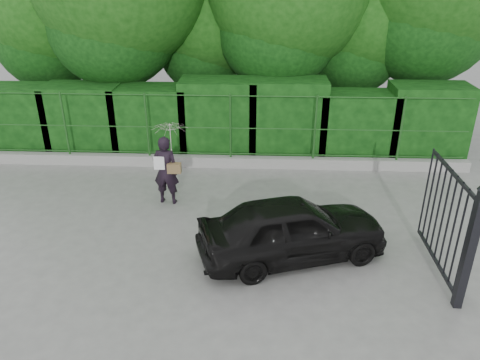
{
  "coord_description": "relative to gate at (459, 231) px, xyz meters",
  "views": [
    {
      "loc": [
        1.23,
        -7.62,
        5.33
      ],
      "look_at": [
        0.81,
        1.3,
        1.1
      ],
      "focal_mm": 35.0,
      "sensor_mm": 36.0,
      "label": 1
    }
  ],
  "objects": [
    {
      "name": "car",
      "position": [
        -2.72,
        0.89,
        -0.57
      ],
      "size": [
        3.93,
        2.52,
        1.24
      ],
      "primitive_type": "imported",
      "rotation": [
        0.0,
        0.0,
        1.88
      ],
      "color": "black",
      "rests_on": "ground"
    },
    {
      "name": "kerb",
      "position": [
        -4.6,
        5.22,
        -1.04
      ],
      "size": [
        14.0,
        0.25,
        0.3
      ],
      "primitive_type": "cube",
      "color": "#9E9E99",
      "rests_on": "ground"
    },
    {
      "name": "fence",
      "position": [
        -4.38,
        5.22,
        0.01
      ],
      "size": [
        14.13,
        0.06,
        1.8
      ],
      "color": "#1F501B",
      "rests_on": "kerb"
    },
    {
      "name": "ground",
      "position": [
        -4.6,
        0.72,
        -1.19
      ],
      "size": [
        80.0,
        80.0,
        0.0
      ],
      "primitive_type": "plane",
      "color": "gray"
    },
    {
      "name": "woman",
      "position": [
        -5.5,
        3.06,
        0.08
      ],
      "size": [
        0.89,
        0.85,
        1.99
      ],
      "color": "black",
      "rests_on": "ground"
    },
    {
      "name": "hedge",
      "position": [
        -4.53,
        6.22,
        -0.13
      ],
      "size": [
        14.2,
        1.2,
        2.28
      ],
      "color": "black",
      "rests_on": "ground"
    },
    {
      "name": "gate",
      "position": [
        0.0,
        0.0,
        0.0
      ],
      "size": [
        0.22,
        2.33,
        2.36
      ],
      "color": "black",
      "rests_on": "ground"
    }
  ]
}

